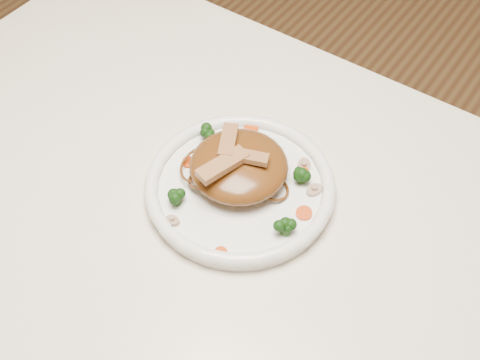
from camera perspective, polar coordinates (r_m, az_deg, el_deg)
The scene contains 19 objects.
table at distance 0.98m, azimuth -1.88°, elevation -6.64°, with size 1.20×0.80×0.75m.
plate at distance 0.91m, azimuth 0.00°, elevation -0.87°, with size 0.27×0.27×0.02m, color white.
noodle_mound at distance 0.90m, azimuth -0.11°, elevation 1.31°, with size 0.14×0.14×0.05m, color #613612.
chicken_a at distance 0.87m, azimuth 0.60°, elevation 2.15°, with size 0.06×0.02×0.01m, color #A0774B.
chicken_b at distance 0.89m, azimuth -1.08°, elevation 3.56°, with size 0.07×0.02×0.01m, color #A0774B.
chicken_c at distance 0.86m, azimuth -1.58°, elevation 1.38°, with size 0.08×0.02×0.01m, color #A0774B.
broccoli_0 at distance 0.90m, azimuth 5.63°, elevation 0.58°, with size 0.03×0.03×0.03m, color #123B0C, non-canonical shape.
broccoli_1 at distance 0.96m, azimuth -2.92°, elevation 4.35°, with size 0.03×0.03×0.03m, color #123B0C, non-canonical shape.
broccoli_2 at distance 0.88m, azimuth -5.78°, elevation -1.49°, with size 0.02×0.02×0.03m, color #123B0C, non-canonical shape.
broccoli_3 at distance 0.85m, azimuth 4.17°, elevation -4.23°, with size 0.02×0.02×0.03m, color #123B0C, non-canonical shape.
carrot_0 at distance 0.92m, azimuth 5.71°, elevation 0.66°, with size 0.02×0.02×0.01m, color #D13C07.
carrot_1 at distance 0.93m, azimuth -4.66°, elevation 1.61°, with size 0.02×0.02×0.01m, color #D13C07.
carrot_2 at distance 0.88m, azimuth 5.79°, elevation -3.00°, with size 0.02×0.02×0.01m, color #D13C07.
carrot_3 at distance 0.98m, azimuth 1.01°, elevation 4.65°, with size 0.02×0.02×0.01m, color #D13C07.
carrot_4 at distance 0.84m, azimuth -1.74°, elevation -6.58°, with size 0.02×0.02×0.01m, color #D13C07.
mushroom_0 at distance 0.87m, azimuth -6.11°, elevation -3.67°, with size 0.02×0.02×0.01m, color tan.
mushroom_1 at distance 0.90m, azimuth 6.69°, elevation -0.91°, with size 0.03×0.03×0.01m, color tan.
mushroom_2 at distance 0.97m, azimuth -2.80°, elevation 4.25°, with size 0.03×0.03×0.01m, color tan.
mushroom_3 at distance 0.93m, azimuth 5.78°, elevation 1.29°, with size 0.03×0.03×0.01m, color tan.
Camera 1 is at (0.33, -0.41, 1.47)m, focal length 47.22 mm.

